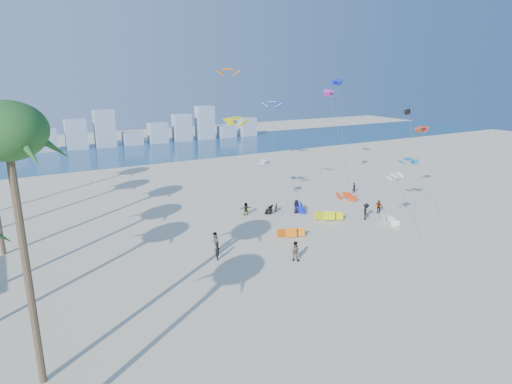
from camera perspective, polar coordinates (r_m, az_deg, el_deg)
ground at (r=32.68m, az=9.92°, el=-14.84°), size 220.00×220.00×0.00m
ocean at (r=96.57m, az=-18.61°, el=4.74°), size 220.00×220.00×0.00m
kitesurfer_near at (r=39.67m, az=-5.03°, el=-7.69°), size 0.65×0.74×1.69m
kitesurfer_mid at (r=39.49m, az=5.11°, el=-7.69°), size 1.12×1.12×1.83m
kitesurfers_far at (r=49.78m, az=6.65°, el=-2.86°), size 26.59×10.36×1.93m
grounded_kites at (r=51.77m, az=8.62°, el=-2.68°), size 17.16×13.06×1.05m
flying_kites at (r=56.62m, az=6.62°, el=10.98°), size 28.15×33.81×17.59m
distant_skyline at (r=105.63m, az=-20.53°, el=7.10°), size 85.00×3.00×8.40m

